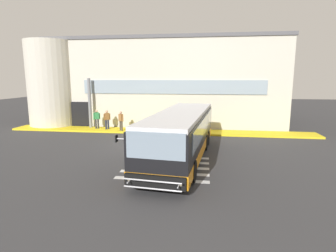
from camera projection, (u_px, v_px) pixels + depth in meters
name	position (u px, v px, depth m)	size (l,w,h in m)	color
ground_plane	(146.00, 146.00, 18.31)	(80.00, 90.00, 0.02)	#353538
bay_paint_stripes	(167.00, 167.00, 13.94)	(4.40, 3.96, 0.01)	silver
terminal_building	(163.00, 82.00, 29.02)	(23.84, 13.80, 8.25)	beige
boarding_curb	(158.00, 131.00, 22.98)	(26.04, 2.00, 0.15)	yellow
entry_support_column	(90.00, 103.00, 24.01)	(0.28, 0.28, 4.42)	slate
bus_main_foreground	(181.00, 135.00, 15.30)	(4.02, 11.27, 2.70)	black
passenger_near_column	(97.00, 118.00, 23.65)	(0.53, 0.37, 1.68)	#2D2D33
passenger_by_doorway	(107.00, 118.00, 23.35)	(0.52, 0.50, 1.68)	#1E2338
passenger_at_curb_edge	(121.00, 120.00, 22.65)	(0.50, 0.40, 1.68)	#4C4233
safety_bollard_yellow	(174.00, 130.00, 21.54)	(0.18, 0.18, 0.90)	yellow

